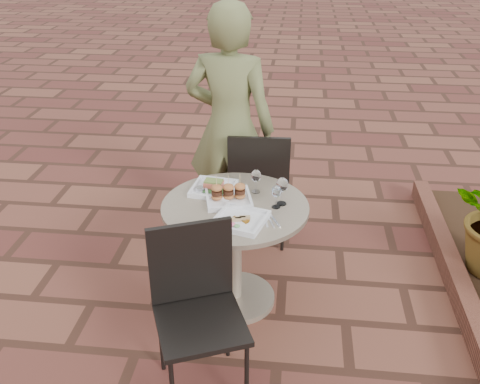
# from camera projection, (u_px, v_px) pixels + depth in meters

# --- Properties ---
(ground) EXTENTS (60.00, 60.00, 0.00)m
(ground) POSITION_uv_depth(u_px,v_px,m) (216.00, 313.00, 3.47)
(ground) COLOR brown
(ground) RESTS_ON ground
(cafe_table) EXTENTS (0.90, 0.90, 0.73)m
(cafe_table) POSITION_uv_depth(u_px,v_px,m) (235.00, 239.00, 3.36)
(cafe_table) COLOR gray
(cafe_table) RESTS_ON ground
(chair_far) EXTENTS (0.46, 0.46, 0.93)m
(chair_far) POSITION_uv_depth(u_px,v_px,m) (259.00, 180.00, 3.95)
(chair_far) COLOR black
(chair_far) RESTS_ON ground
(chair_near) EXTENTS (0.57, 0.57, 0.93)m
(chair_near) POSITION_uv_depth(u_px,v_px,m) (196.00, 297.00, 2.76)
(chair_near) COLOR black
(chair_near) RESTS_ON ground
(diner) EXTENTS (0.72, 0.53, 1.82)m
(diner) POSITION_uv_depth(u_px,v_px,m) (230.00, 128.00, 3.89)
(diner) COLOR brown
(diner) RESTS_ON ground
(plate_salmon) EXTENTS (0.30, 0.30, 0.07)m
(plate_salmon) POSITION_uv_depth(u_px,v_px,m) (214.00, 188.00, 3.40)
(plate_salmon) COLOR silver
(plate_salmon) RESTS_ON cafe_table
(plate_sliders) EXTENTS (0.33, 0.33, 0.18)m
(plate_sliders) POSITION_uv_depth(u_px,v_px,m) (228.00, 195.00, 3.28)
(plate_sliders) COLOR silver
(plate_sliders) RESTS_ON cafe_table
(plate_tuna) EXTENTS (0.35, 0.35, 0.03)m
(plate_tuna) POSITION_uv_depth(u_px,v_px,m) (240.00, 220.00, 3.06)
(plate_tuna) COLOR silver
(plate_tuna) RESTS_ON cafe_table
(wine_glass_right) EXTENTS (0.06, 0.06, 0.15)m
(wine_glass_right) POSITION_uv_depth(u_px,v_px,m) (277.00, 192.00, 3.17)
(wine_glass_right) COLOR white
(wine_glass_right) RESTS_ON cafe_table
(wine_glass_mid) EXTENTS (0.07, 0.07, 0.15)m
(wine_glass_mid) POSITION_uv_depth(u_px,v_px,m) (256.00, 176.00, 3.35)
(wine_glass_mid) COLOR white
(wine_glass_mid) RESTS_ON cafe_table
(wine_glass_far) EXTENTS (0.08, 0.08, 0.18)m
(wine_glass_far) POSITION_uv_depth(u_px,v_px,m) (282.00, 186.00, 3.20)
(wine_glass_far) COLOR white
(wine_glass_far) RESTS_ON cafe_table
(steel_ramekin) EXTENTS (0.07, 0.07, 0.04)m
(steel_ramekin) POSITION_uv_depth(u_px,v_px,m) (200.00, 190.00, 3.37)
(steel_ramekin) COLOR silver
(steel_ramekin) RESTS_ON cafe_table
(cutlery_set) EXTENTS (0.16, 0.23, 0.00)m
(cutlery_set) POSITION_uv_depth(u_px,v_px,m) (269.00, 219.00, 3.09)
(cutlery_set) COLOR silver
(cutlery_set) RESTS_ON cafe_table
(planter_curb) EXTENTS (0.12, 3.00, 0.15)m
(planter_curb) POSITION_uv_depth(u_px,v_px,m) (461.00, 292.00, 3.54)
(planter_curb) COLOR brown
(planter_curb) RESTS_ON ground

